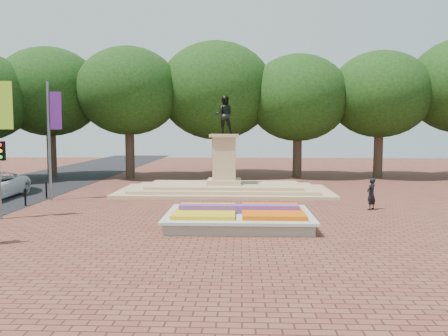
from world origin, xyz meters
The scene contains 5 objects.
ground centered at (0.00, 0.00, 0.00)m, with size 90.00×90.00×0.00m, color brown.
flower_bed centered at (1.03, -2.00, 0.38)m, with size 6.30×4.30×0.91m.
monument centered at (0.00, 8.00, 0.88)m, with size 14.00×6.00×6.40m.
tree_row_back centered at (2.33, 18.00, 6.67)m, with size 44.80×8.80×10.43m.
pedestrian centered at (7.91, 2.05, 0.84)m, with size 0.61×0.40×1.67m, color black.
Camera 1 is at (1.06, -20.80, 4.16)m, focal length 35.00 mm.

